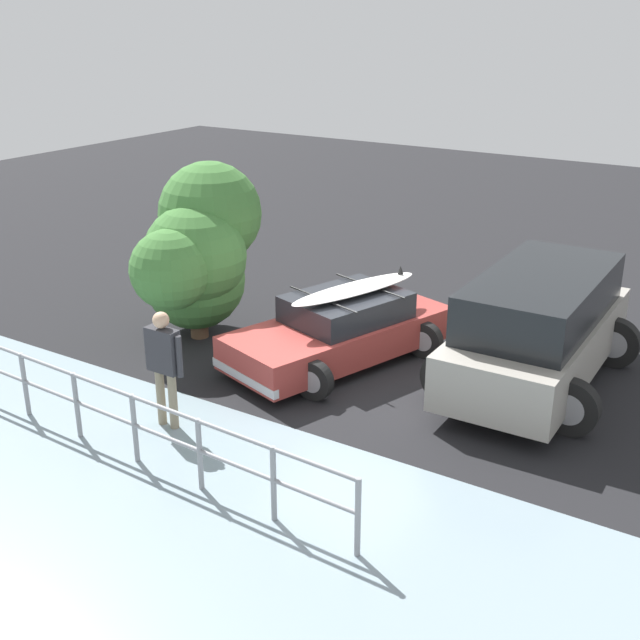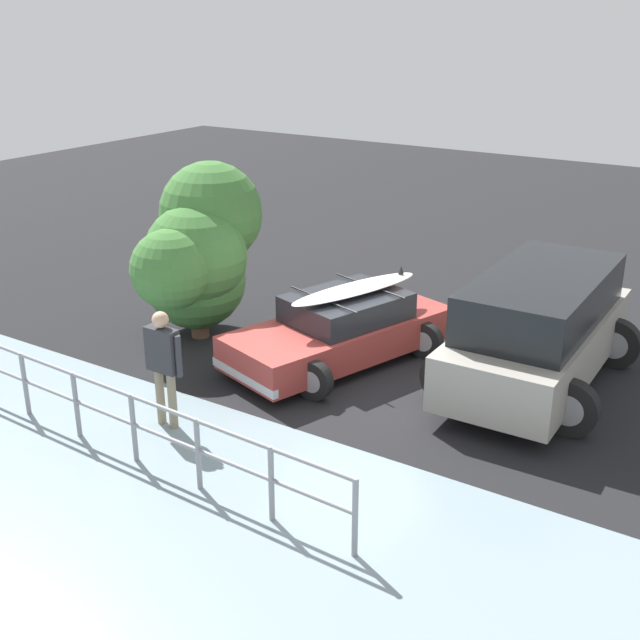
{
  "view_description": "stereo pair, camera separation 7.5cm",
  "coord_description": "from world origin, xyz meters",
  "px_view_note": "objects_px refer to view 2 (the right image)",
  "views": [
    {
      "loc": [
        -6.06,
        10.44,
        5.63
      ],
      "look_at": [
        0.41,
        0.27,
        0.95
      ],
      "focal_mm": 45.0,
      "sensor_mm": 36.0,
      "label": 1
    },
    {
      "loc": [
        -6.12,
        10.4,
        5.63
      ],
      "look_at": [
        0.41,
        0.27,
        0.95
      ],
      "focal_mm": 45.0,
      "sensor_mm": 36.0,
      "label": 2
    }
  ],
  "objects_px": {
    "suv_car": "(539,328)",
    "person_bystander": "(163,358)",
    "bush_near_left": "(197,252)",
    "sedan_car": "(341,329)"
  },
  "relations": [
    {
      "from": "suv_car",
      "to": "person_bystander",
      "type": "distance_m",
      "value": 5.82
    },
    {
      "from": "suv_car",
      "to": "bush_near_left",
      "type": "bearing_deg",
      "value": 11.88
    },
    {
      "from": "sedan_car",
      "to": "person_bystander",
      "type": "height_order",
      "value": "person_bystander"
    },
    {
      "from": "sedan_car",
      "to": "person_bystander",
      "type": "bearing_deg",
      "value": 74.65
    },
    {
      "from": "suv_car",
      "to": "bush_near_left",
      "type": "height_order",
      "value": "bush_near_left"
    },
    {
      "from": "sedan_car",
      "to": "suv_car",
      "type": "bearing_deg",
      "value": -163.53
    },
    {
      "from": "suv_car",
      "to": "sedan_car",
      "type": "bearing_deg",
      "value": 16.47
    },
    {
      "from": "sedan_car",
      "to": "bush_near_left",
      "type": "relative_size",
      "value": 1.4
    },
    {
      "from": "bush_near_left",
      "to": "person_bystander",
      "type": "bearing_deg",
      "value": 122.8
    },
    {
      "from": "person_bystander",
      "to": "bush_near_left",
      "type": "height_order",
      "value": "bush_near_left"
    }
  ]
}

